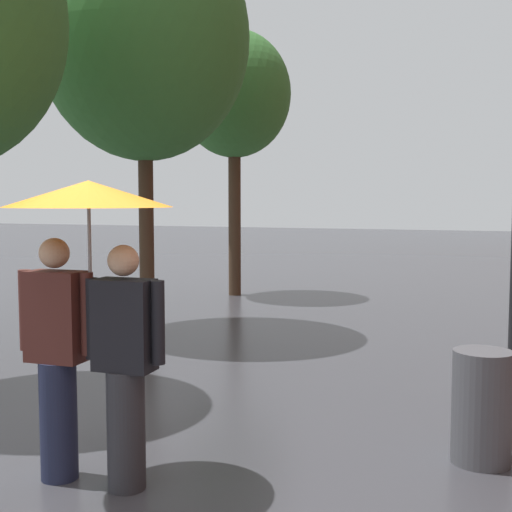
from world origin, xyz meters
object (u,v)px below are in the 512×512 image
Objects in this scene: street_tree_1 at (144,38)px; litter_bin at (482,407)px; street_tree_2 at (234,96)px; couple_under_umbrella at (89,283)px.

litter_bin is at bearing -36.84° from street_tree_1.
street_tree_1 reaches higher than street_tree_2.
couple_under_umbrella is (2.50, -8.87, -2.63)m from street_tree_2.
street_tree_2 is 9.59m from couple_under_umbrella.
street_tree_2 is at bearing 92.40° from street_tree_1.
couple_under_umbrella reaches higher than litter_bin.
street_tree_1 is 6.19m from couple_under_umbrella.
street_tree_1 is at bearing 143.16° from litter_bin.
litter_bin is (2.52, 1.31, -0.98)m from couple_under_umbrella.
street_tree_2 reaches higher than couple_under_umbrella.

